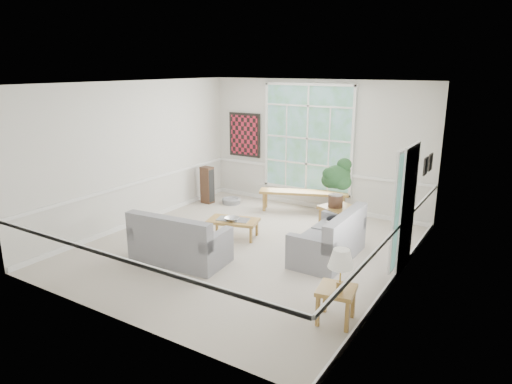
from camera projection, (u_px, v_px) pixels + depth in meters
floor at (246, 248)px, 8.52m from camera, size 5.50×6.00×0.01m
ceiling at (245, 83)px, 7.72m from camera, size 5.50×6.00×0.02m
wall_back at (316, 145)px, 10.58m from camera, size 5.50×0.02×3.00m
wall_front at (114, 214)px, 5.66m from camera, size 5.50×0.02×3.00m
wall_left at (135, 154)px, 9.52m from camera, size 0.02×6.00×3.00m
wall_right at (401, 191)px, 6.72m from camera, size 0.02×6.00×3.00m
window_back at (307, 139)px, 10.61m from camera, size 2.30×0.08×2.40m
entry_door at (406, 209)px, 7.36m from camera, size 0.08×0.90×2.10m
door_sidelight at (396, 214)px, 6.81m from camera, size 0.08×0.26×1.90m
wall_art at (244, 135)px, 11.50m from camera, size 0.90×0.06×1.10m
wall_frame_near at (425, 166)px, 8.16m from camera, size 0.04×0.26×0.32m
wall_frame_far at (430, 162)px, 8.49m from camera, size 0.04×0.26×0.32m
loveseat_right at (328, 234)px, 7.97m from camera, size 0.84×1.62×0.87m
loveseat_front at (180, 236)px, 7.86m from camera, size 1.71×0.99×0.88m
coffee_table at (233, 228)px, 9.01m from camera, size 1.08×0.77×0.36m
pewter_bowl at (232, 219)px, 8.89m from camera, size 0.38×0.38×0.08m
window_bench at (303, 201)px, 10.62m from camera, size 2.04×1.15×0.48m
end_table at (338, 222)px, 9.00m from camera, size 0.83×0.83×0.63m
houseplant at (336, 183)px, 8.76m from camera, size 0.60×0.60×0.98m
side_table at (336, 305)px, 6.00m from camera, size 0.55×0.55×0.49m
table_lamp at (340, 271)px, 5.78m from camera, size 0.40×0.40×0.57m
pet_bed at (231, 201)px, 11.25m from camera, size 0.53×0.53×0.14m
floor_speaker at (207, 185)px, 11.22m from camera, size 0.30×0.24×0.91m
cat at (336, 219)px, 8.46m from camera, size 0.37×0.28×0.17m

